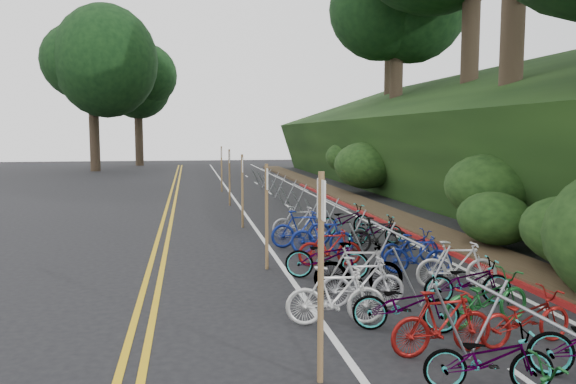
% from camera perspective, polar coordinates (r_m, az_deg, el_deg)
% --- Properties ---
extents(ground, '(120.00, 120.00, 0.00)m').
position_cam_1_polar(ground, '(8.63, -1.50, -15.82)').
color(ground, black).
rests_on(ground, ground).
extents(road_markings, '(7.47, 80.00, 0.01)m').
position_cam_1_polar(road_markings, '(18.39, -4.26, -4.06)').
color(road_markings, gold).
rests_on(road_markings, ground).
extents(red_curb, '(0.25, 28.00, 0.10)m').
position_cam_1_polar(red_curb, '(21.32, 8.90, -2.60)').
color(red_curb, maroon).
rests_on(red_curb, ground).
extents(embankment, '(14.30, 48.14, 9.11)m').
position_cam_1_polar(embankment, '(30.45, 17.66, 4.50)').
color(embankment, black).
rests_on(embankment, ground).
extents(bike_rack_front, '(1.14, 3.37, 1.17)m').
position_cam_1_polar(bike_rack_front, '(7.14, 24.20, -13.66)').
color(bike_rack_front, gray).
rests_on(bike_rack_front, ground).
extents(bike_racks_rest, '(1.14, 23.00, 1.17)m').
position_cam_1_polar(bike_racks_rest, '(21.47, 1.23, -0.31)').
color(bike_racks_rest, gray).
rests_on(bike_racks_rest, ground).
extents(signpost_near, '(0.08, 0.40, 2.73)m').
position_cam_1_polar(signpost_near, '(7.17, 3.35, -7.33)').
color(signpost_near, brown).
rests_on(signpost_near, ground).
extents(signposts_rest, '(0.08, 18.40, 2.50)m').
position_cam_1_polar(signposts_rest, '(22.07, -5.40, 1.34)').
color(signposts_rest, brown).
rests_on(signposts_rest, ground).
extents(bike_front, '(0.67, 1.73, 1.01)m').
position_cam_1_polar(bike_front, '(9.55, 4.86, -10.46)').
color(bike_front, beige).
rests_on(bike_front, ground).
extents(bike_valet, '(3.45, 13.77, 1.06)m').
position_cam_1_polar(bike_valet, '(11.82, 11.03, -7.50)').
color(bike_valet, '#144C1E').
rests_on(bike_valet, ground).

